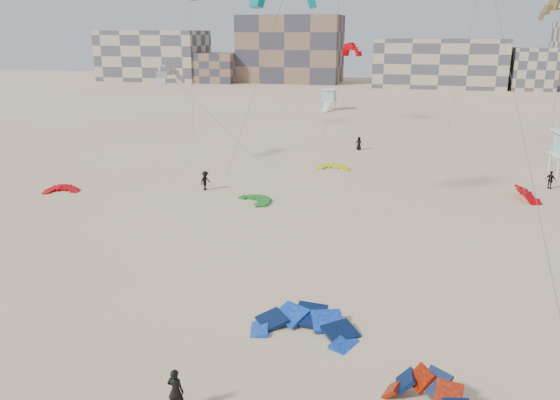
# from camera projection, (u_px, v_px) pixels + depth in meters

# --- Properties ---
(ground) EXTENTS (320.00, 320.00, 0.00)m
(ground) POSITION_uv_depth(u_px,v_px,m) (224.00, 362.00, 23.13)
(ground) COLOR beige
(ground) RESTS_ON ground
(kite_ground_blue) EXTENTS (5.33, 5.58, 2.52)m
(kite_ground_blue) POSITION_uv_depth(u_px,v_px,m) (304.00, 332.00, 25.46)
(kite_ground_blue) COLOR blue
(kite_ground_blue) RESTS_ON ground
(kite_ground_red) EXTENTS (3.87, 3.97, 1.42)m
(kite_ground_red) POSITION_uv_depth(u_px,v_px,m) (61.00, 192.00, 47.98)
(kite_ground_red) COLOR #DB0007
(kite_ground_red) RESTS_ON ground
(kite_ground_green) EXTENTS (4.46, 4.47, 0.68)m
(kite_ground_green) POSITION_uv_depth(u_px,v_px,m) (256.00, 201.00, 45.21)
(kite_ground_green) COLOR #1A8F23
(kite_ground_green) RESTS_ON ground
(kite_ground_red_far) EXTENTS (3.66, 3.55, 3.22)m
(kite_ground_red_far) POSITION_uv_depth(u_px,v_px,m) (527.00, 199.00, 45.70)
(kite_ground_red_far) COLOR #DB0007
(kite_ground_red_far) RESTS_ON ground
(kite_ground_yellow) EXTENTS (3.35, 3.54, 1.12)m
(kite_ground_yellow) POSITION_uv_depth(u_px,v_px,m) (333.00, 169.00, 56.05)
(kite_ground_yellow) COLOR yellow
(kite_ground_yellow) RESTS_ON ground
(kitesurfer_main) EXTENTS (0.67, 0.46, 1.78)m
(kitesurfer_main) POSITION_uv_depth(u_px,v_px,m) (176.00, 391.00, 19.85)
(kitesurfer_main) COLOR black
(kitesurfer_main) RESTS_ON ground
(kitesurfer_c) EXTENTS (0.99, 1.26, 1.71)m
(kitesurfer_c) POSITION_uv_depth(u_px,v_px,m) (205.00, 181.00, 48.23)
(kitesurfer_c) COLOR black
(kitesurfer_c) RESTS_ON ground
(kitesurfer_d) EXTENTS (0.97, 0.93, 1.62)m
(kitesurfer_d) POSITION_uv_depth(u_px,v_px,m) (551.00, 180.00, 48.61)
(kitesurfer_d) COLOR black
(kitesurfer_d) RESTS_ON ground
(kitesurfer_e) EXTENTS (0.81, 0.57, 1.56)m
(kitesurfer_e) POSITION_uv_depth(u_px,v_px,m) (359.00, 143.00, 64.86)
(kitesurfer_e) COLOR black
(kitesurfer_e) RESTS_ON ground
(kite_fly_grey) EXTENTS (11.81, 4.31, 9.42)m
(kite_fly_grey) POSITION_uv_depth(u_px,v_px,m) (170.00, 77.00, 55.85)
(kite_fly_grey) COLOR silver
(kite_fly_grey) RESTS_ON ground
(kite_fly_olive) EXTENTS (4.75, 7.98, 15.42)m
(kite_fly_olive) POSITION_uv_depth(u_px,v_px,m) (560.00, 12.00, 47.19)
(kite_fly_olive) COLOR brown
(kite_fly_olive) RESTS_ON ground
(kite_fly_red) EXTENTS (5.13, 10.31, 11.13)m
(kite_fly_red) POSITION_uv_depth(u_px,v_px,m) (352.00, 51.00, 81.06)
(kite_fly_red) COLOR #DB0007
(kite_fly_red) RESTS_ON ground
(lifeguard_tower_far) EXTENTS (2.75, 5.14, 3.73)m
(lifeguard_tower_far) POSITION_uv_depth(u_px,v_px,m) (329.00, 100.00, 98.32)
(lifeguard_tower_far) COLOR white
(lifeguard_tower_far) RESTS_ON ground
(condo_west_a) EXTENTS (30.00, 15.00, 14.00)m
(condo_west_a) POSITION_uv_depth(u_px,v_px,m) (154.00, 56.00, 158.33)
(condo_west_a) COLOR tan
(condo_west_a) RESTS_ON ground
(condo_west_b) EXTENTS (28.00, 14.00, 18.00)m
(condo_west_b) POSITION_uv_depth(u_px,v_px,m) (290.00, 49.00, 151.65)
(condo_west_b) COLOR #80624D
(condo_west_b) RESTS_ON ground
(condo_mid) EXTENTS (32.00, 16.00, 12.00)m
(condo_mid) POSITION_uv_depth(u_px,v_px,m) (439.00, 63.00, 139.05)
(condo_mid) COLOR tan
(condo_mid) RESTS_ON ground
(condo_fill_left) EXTENTS (12.00, 10.00, 8.00)m
(condo_fill_left) POSITION_uv_depth(u_px,v_px,m) (216.00, 68.00, 152.47)
(condo_fill_left) COLOR #80624D
(condo_fill_left) RESTS_ON ground
(condo_fill_right) EXTENTS (10.00, 10.00, 10.00)m
(condo_fill_right) POSITION_uv_depth(u_px,v_px,m) (533.00, 69.00, 132.11)
(condo_fill_right) COLOR tan
(condo_fill_right) RESTS_ON ground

